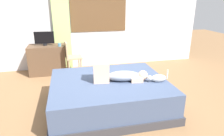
# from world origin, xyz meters

# --- Properties ---
(ground_plane) EXTENTS (16.00, 16.00, 0.00)m
(ground_plane) POSITION_xyz_m (0.00, 0.00, 0.00)
(ground_plane) COLOR olive
(back_wall_with_window) EXTENTS (6.40, 0.14, 2.90)m
(back_wall_with_window) POSITION_xyz_m (0.01, 2.40, 1.45)
(back_wall_with_window) COLOR silver
(back_wall_with_window) RESTS_ON ground
(bed) EXTENTS (2.04, 1.68, 0.52)m
(bed) POSITION_xyz_m (0.01, -0.07, 0.26)
(bed) COLOR #38383D
(bed) RESTS_ON ground
(person_lying) EXTENTS (0.94, 0.38, 0.34)m
(person_lying) POSITION_xyz_m (0.16, -0.12, 0.63)
(person_lying) COLOR #8C939E
(person_lying) RESTS_ON bed
(cat) EXTENTS (0.36, 0.14, 0.21)m
(cat) POSITION_xyz_m (0.80, -0.31, 0.59)
(cat) COLOR silver
(cat) RESTS_ON bed
(desk) EXTENTS (0.90, 0.56, 0.74)m
(desk) POSITION_xyz_m (-1.18, 2.00, 0.37)
(desk) COLOR brown
(desk) RESTS_ON ground
(tv_monitor) EXTENTS (0.48, 0.10, 0.35)m
(tv_monitor) POSITION_xyz_m (-1.20, 2.00, 0.92)
(tv_monitor) COLOR black
(tv_monitor) RESTS_ON desk
(cup) EXTENTS (0.08, 0.08, 0.08)m
(cup) POSITION_xyz_m (-0.84, 1.83, 0.78)
(cup) COLOR teal
(cup) RESTS_ON desk
(chair_by_desk) EXTENTS (0.42, 0.42, 0.86)m
(chair_by_desk) POSITION_xyz_m (-0.59, 1.72, 0.51)
(chair_by_desk) COLOR tan
(chair_by_desk) RESTS_ON ground
(curtain_left) EXTENTS (0.44, 0.06, 2.57)m
(curtain_left) POSITION_xyz_m (-0.76, 2.28, 1.28)
(curtain_left) COLOR #ADCC75
(curtain_left) RESTS_ON ground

